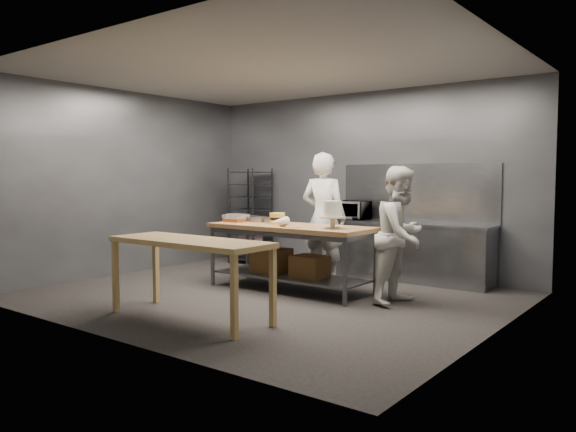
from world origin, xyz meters
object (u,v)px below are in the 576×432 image
(speed_rack, at_px, (250,217))
(frosted_cake_stand, at_px, (333,211))
(near_counter, at_px, (190,247))
(work_table, at_px, (289,250))
(chef_right, at_px, (401,235))
(layer_cake, at_px, (277,218))
(microwave, at_px, (352,210))
(chef_behind, at_px, (324,218))

(speed_rack, xyz_separation_m, frosted_cake_stand, (2.92, -1.71, 0.29))
(near_counter, bearing_deg, work_table, 92.99)
(chef_right, distance_m, layer_cake, 1.86)
(chef_right, height_order, microwave, chef_right)
(near_counter, relative_size, microwave, 3.69)
(speed_rack, bearing_deg, frosted_cake_stand, -30.43)
(chef_right, bearing_deg, layer_cake, 100.77)
(near_counter, xyz_separation_m, microwave, (-0.09, 3.66, 0.24))
(layer_cake, bearing_deg, chef_right, 5.52)
(work_table, bearing_deg, microwave, 89.62)
(work_table, height_order, speed_rack, speed_rack)
(work_table, distance_m, chef_behind, 0.89)
(near_counter, xyz_separation_m, chef_right, (1.52, 2.16, 0.05))
(speed_rack, bearing_deg, microwave, 2.14)
(work_table, relative_size, frosted_cake_stand, 6.63)
(microwave, relative_size, layer_cake, 2.46)
(speed_rack, height_order, frosted_cake_stand, speed_rack)
(near_counter, bearing_deg, microwave, 91.43)
(work_table, relative_size, microwave, 4.43)
(speed_rack, xyz_separation_m, microwave, (2.14, 0.08, 0.19))
(chef_right, relative_size, microwave, 3.19)
(layer_cake, bearing_deg, near_counter, -80.78)
(chef_behind, distance_m, chef_right, 1.68)
(speed_rack, relative_size, layer_cake, 7.95)
(microwave, bearing_deg, chef_behind, -86.92)
(chef_right, bearing_deg, work_table, 101.96)
(frosted_cake_stand, height_order, layer_cake, frosted_cake_stand)
(chef_behind, xyz_separation_m, chef_right, (1.57, -0.60, -0.12))
(frosted_cake_stand, bearing_deg, near_counter, -110.25)
(work_table, xyz_separation_m, chef_behind, (0.06, 0.79, 0.41))
(frosted_cake_stand, bearing_deg, layer_cake, 173.53)
(frosted_cake_stand, bearing_deg, microwave, 113.50)
(frosted_cake_stand, bearing_deg, work_table, 172.68)
(near_counter, relative_size, frosted_cake_stand, 5.52)
(near_counter, distance_m, chef_behind, 2.76)
(work_table, xyz_separation_m, microwave, (0.01, 1.69, 0.48))
(microwave, distance_m, layer_cake, 1.70)
(work_table, relative_size, chef_behind, 1.23)
(work_table, height_order, chef_behind, chef_behind)
(near_counter, height_order, frosted_cake_stand, frosted_cake_stand)
(speed_rack, xyz_separation_m, chef_behind, (2.19, -0.83, 0.12))
(near_counter, relative_size, speed_rack, 1.14)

